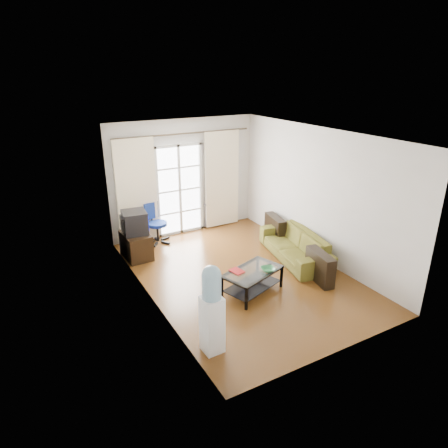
{
  "coord_description": "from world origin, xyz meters",
  "views": [
    {
      "loc": [
        -3.63,
        -5.83,
        3.75
      ],
      "look_at": [
        -0.18,
        0.35,
        0.97
      ],
      "focal_mm": 32.0,
      "sensor_mm": 36.0,
      "label": 1
    }
  ],
  "objects_px": {
    "coffee_table": "(252,278)",
    "water_cooler": "(212,308)",
    "tv_stand": "(136,245)",
    "crt_tv": "(134,222)",
    "sofa": "(295,245)",
    "task_chair": "(157,231)"
  },
  "relations": [
    {
      "from": "coffee_table",
      "to": "water_cooler",
      "type": "relative_size",
      "value": 0.9
    },
    {
      "from": "sofa",
      "to": "water_cooler",
      "type": "distance_m",
      "value": 3.41
    },
    {
      "from": "task_chair",
      "to": "water_cooler",
      "type": "distance_m",
      "value": 4.06
    },
    {
      "from": "sofa",
      "to": "task_chair",
      "type": "distance_m",
      "value": 3.14
    },
    {
      "from": "tv_stand",
      "to": "coffee_table",
      "type": "bearing_deg",
      "value": -63.19
    },
    {
      "from": "task_chair",
      "to": "water_cooler",
      "type": "bearing_deg",
      "value": -116.01
    },
    {
      "from": "tv_stand",
      "to": "task_chair",
      "type": "bearing_deg",
      "value": 36.84
    },
    {
      "from": "coffee_table",
      "to": "crt_tv",
      "type": "xyz_separation_m",
      "value": [
        -1.36,
        2.42,
        0.5
      ]
    },
    {
      "from": "crt_tv",
      "to": "water_cooler",
      "type": "bearing_deg",
      "value": -83.06
    },
    {
      "from": "coffee_table",
      "to": "water_cooler",
      "type": "bearing_deg",
      "value": -142.18
    },
    {
      "from": "coffee_table",
      "to": "crt_tv",
      "type": "bearing_deg",
      "value": 119.32
    },
    {
      "from": "sofa",
      "to": "coffee_table",
      "type": "xyz_separation_m",
      "value": [
        -1.53,
        -0.73,
        -0.01
      ]
    },
    {
      "from": "coffee_table",
      "to": "crt_tv",
      "type": "height_order",
      "value": "crt_tv"
    },
    {
      "from": "coffee_table",
      "to": "water_cooler",
      "type": "xyz_separation_m",
      "value": [
        -1.35,
        -1.05,
        0.42
      ]
    },
    {
      "from": "coffee_table",
      "to": "task_chair",
      "type": "bearing_deg",
      "value": 103.38
    },
    {
      "from": "crt_tv",
      "to": "water_cooler",
      "type": "distance_m",
      "value": 3.47
    },
    {
      "from": "tv_stand",
      "to": "crt_tv",
      "type": "xyz_separation_m",
      "value": [
        0.0,
        0.03,
        0.51
      ]
    },
    {
      "from": "coffee_table",
      "to": "water_cooler",
      "type": "distance_m",
      "value": 1.76
    },
    {
      "from": "water_cooler",
      "to": "crt_tv",
      "type": "bearing_deg",
      "value": 88.09
    },
    {
      "from": "sofa",
      "to": "crt_tv",
      "type": "bearing_deg",
      "value": -108.77
    },
    {
      "from": "tv_stand",
      "to": "task_chair",
      "type": "xyz_separation_m",
      "value": [
        0.66,
        0.55,
        -0.0
      ]
    },
    {
      "from": "water_cooler",
      "to": "tv_stand",
      "type": "bearing_deg",
      "value": 88.09
    }
  ]
}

